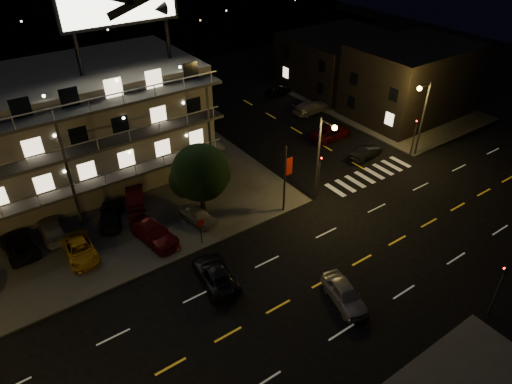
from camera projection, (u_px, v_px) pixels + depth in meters
ground at (301, 294)px, 31.68m from camera, size 140.00×140.00×0.00m
curb_nw at (22, 221)px, 38.52m from camera, size 44.00×24.00×0.15m
curb_ne at (379, 102)px, 59.55m from camera, size 16.00×24.00×0.15m
motel at (44, 135)px, 40.16m from camera, size 28.00×13.80×18.10m
side_bldg_front at (410, 80)px, 54.50m from camera, size 14.06×10.00×8.50m
side_bldg_back at (339, 61)px, 63.06m from camera, size 14.06×12.00×7.00m
streetlight_nc at (321, 152)px, 38.36m from camera, size 0.44×1.92×8.00m
streetlight_ne at (422, 112)px, 45.13m from camera, size 1.92×0.44×8.00m
signal_nw at (319, 172)px, 40.32m from camera, size 0.20×0.27×4.60m
signal_sw at (499, 286)px, 28.79m from camera, size 0.20×0.27×4.60m
signal_ne at (415, 134)px, 46.53m from camera, size 0.27×0.20×4.60m
banner_north at (285, 178)px, 37.90m from camera, size 0.83×0.16×6.40m
stop_sign at (201, 227)px, 35.11m from camera, size 0.91×0.11×2.61m
tree at (200, 174)px, 37.41m from camera, size 5.03×4.85×6.34m
lot_car_2 at (80, 250)px, 34.39m from camera, size 2.38×4.63×1.25m
lot_car_3 at (154, 233)px, 35.90m from camera, size 2.85×5.26×1.45m
lot_car_4 at (198, 215)px, 37.99m from camera, size 2.28×3.89×1.24m
lot_car_6 at (18, 245)px, 34.82m from camera, size 2.46×4.80×1.30m
lot_car_7 at (52, 229)px, 36.42m from camera, size 1.98×4.56×1.30m
lot_car_8 at (110, 215)px, 37.84m from camera, size 3.35×4.73×1.49m
lot_car_9 at (135, 194)px, 40.45m from camera, size 2.82×4.46×1.39m
side_car_0 at (366, 152)px, 47.23m from camera, size 4.15×1.91×1.32m
side_car_1 at (331, 132)px, 50.89m from camera, size 5.16×2.55×1.41m
side_car_2 at (311, 107)px, 56.68m from camera, size 5.18×2.34×1.47m
side_car_3 at (278, 89)px, 61.77m from camera, size 4.01×1.83×1.33m
road_car_east at (345, 294)px, 30.72m from camera, size 2.73×4.53×1.44m
road_car_west at (215, 274)px, 32.39m from camera, size 3.00×5.16×1.35m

